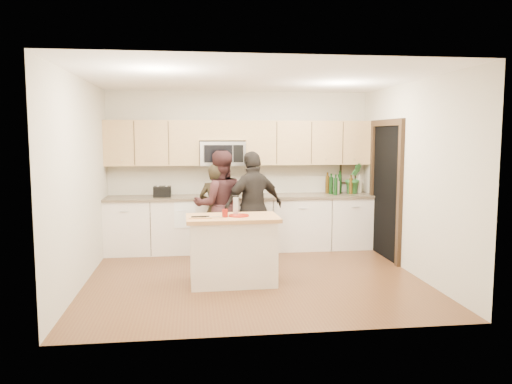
{
  "coord_description": "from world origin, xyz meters",
  "views": [
    {
      "loc": [
        -0.81,
        -6.66,
        1.94
      ],
      "look_at": [
        0.08,
        0.35,
        1.15
      ],
      "focal_mm": 35.0,
      "sensor_mm": 36.0,
      "label": 1
    }
  ],
  "objects": [
    {
      "name": "bottle_cluster",
      "position": [
        1.73,
        1.71,
        1.11
      ],
      "size": [
        0.63,
        0.35,
        0.39
      ],
      "color": "black",
      "rests_on": "back_cabinetry"
    },
    {
      "name": "room_shell",
      "position": [
        0.0,
        0.0,
        1.73
      ],
      "size": [
        4.52,
        4.02,
        2.71
      ],
      "color": "#BDB7A2",
      "rests_on": "ground"
    },
    {
      "name": "floor",
      "position": [
        0.0,
        0.0,
        0.0
      ],
      "size": [
        4.5,
        4.5,
        0.0
      ],
      "primitive_type": "plane",
      "color": "#56381D",
      "rests_on": "ground"
    },
    {
      "name": "microwave",
      "position": [
        -0.31,
        1.8,
        1.65
      ],
      "size": [
        0.76,
        0.41,
        0.4
      ],
      "color": "silver",
      "rests_on": "ground"
    },
    {
      "name": "red_plate",
      "position": [
        -0.22,
        -0.24,
        0.91
      ],
      "size": [
        0.27,
        0.27,
        0.02
      ],
      "primitive_type": "cylinder",
      "color": "maroon",
      "rests_on": "island"
    },
    {
      "name": "cutting_board",
      "position": [
        -0.73,
        -0.32,
        0.91
      ],
      "size": [
        0.29,
        0.19,
        0.02
      ],
      "primitive_type": "cube",
      "rotation": [
        0.0,
        0.0,
        0.02
      ],
      "color": "#B5864B",
      "rests_on": "island"
    },
    {
      "name": "upper_cabinetry",
      "position": [
        0.03,
        1.83,
        1.84
      ],
      "size": [
        4.5,
        0.33,
        0.75
      ],
      "color": "tan",
      "rests_on": "ground"
    },
    {
      "name": "drink_glass",
      "position": [
        -0.41,
        -0.3,
        0.95
      ],
      "size": [
        0.08,
        0.08,
        0.1
      ],
      "primitive_type": "cylinder",
      "color": "maroon",
      "rests_on": "island"
    },
    {
      "name": "box_grater",
      "position": [
        -0.26,
        -0.15,
        1.04
      ],
      "size": [
        0.08,
        0.05,
        0.25
      ],
      "color": "silver",
      "rests_on": "red_plate"
    },
    {
      "name": "knife",
      "position": [
        -0.55,
        -0.37,
        0.92
      ],
      "size": [
        0.21,
        0.03,
        0.01
      ],
      "primitive_type": "cube",
      "rotation": [
        0.0,
        0.0,
        0.02
      ],
      "color": "silver",
      "rests_on": "cutting_board"
    },
    {
      "name": "doorway",
      "position": [
        2.23,
        0.9,
        1.16
      ],
      "size": [
        0.06,
        1.25,
        2.2
      ],
      "color": "black",
      "rests_on": "ground"
    },
    {
      "name": "woman_center",
      "position": [
        -0.4,
        1.13,
        0.86
      ],
      "size": [
        0.9,
        0.74,
        1.71
      ],
      "primitive_type": "imported",
      "rotation": [
        0.0,
        0.0,
        3.25
      ],
      "color": "#311819",
      "rests_on": "ground"
    },
    {
      "name": "tongs",
      "position": [
        -0.73,
        -0.36,
        0.92
      ],
      "size": [
        0.23,
        0.03,
        0.02
      ],
      "primitive_type": "cube",
      "rotation": [
        0.0,
        0.0,
        0.02
      ],
      "color": "black",
      "rests_on": "cutting_board"
    },
    {
      "name": "dish_towel",
      "position": [
        -0.95,
        1.5,
        0.8
      ],
      "size": [
        0.34,
        0.6,
        0.48
      ],
      "color": "white",
      "rests_on": "ground"
    },
    {
      "name": "toaster",
      "position": [
        -1.32,
        1.67,
        1.03
      ],
      "size": [
        0.28,
        0.24,
        0.18
      ],
      "color": "black",
      "rests_on": "back_cabinetry"
    },
    {
      "name": "woman_left",
      "position": [
        -0.45,
        1.13,
        0.76
      ],
      "size": [
        0.64,
        0.53,
        1.52
      ],
      "primitive_type": "imported",
      "rotation": [
        0.0,
        0.0,
        2.8
      ],
      "color": "black",
      "rests_on": "ground"
    },
    {
      "name": "island",
      "position": [
        -0.31,
        -0.24,
        0.45
      ],
      "size": [
        1.21,
        0.72,
        0.9
      ],
      "rotation": [
        0.0,
        0.0,
        0.02
      ],
      "color": "silver",
      "rests_on": "ground"
    },
    {
      "name": "back_cabinetry",
      "position": [
        0.0,
        1.69,
        0.47
      ],
      "size": [
        4.5,
        0.66,
        0.94
      ],
      "color": "silver",
      "rests_on": "ground"
    },
    {
      "name": "framed_picture",
      "position": [
        1.95,
        1.98,
        1.28
      ],
      "size": [
        0.3,
        0.03,
        0.38
      ],
      "color": "black",
      "rests_on": "ground"
    },
    {
      "name": "orchid",
      "position": [
        1.97,
        1.72,
        1.21
      ],
      "size": [
        0.35,
        0.3,
        0.55
      ],
      "primitive_type": "imported",
      "rotation": [
        0.0,
        0.0,
        0.21
      ],
      "color": "#2F7531",
      "rests_on": "back_cabinetry"
    },
    {
      "name": "woman_right",
      "position": [
        0.11,
        0.9,
        0.86
      ],
      "size": [
        1.09,
        0.79,
        1.71
      ],
      "primitive_type": "imported",
      "rotation": [
        0.0,
        0.0,
        3.55
      ],
      "color": "black",
      "rests_on": "ground"
    }
  ]
}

